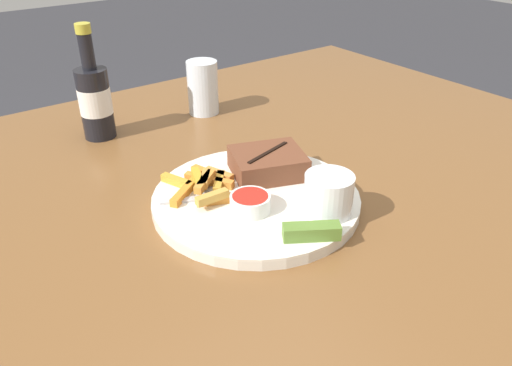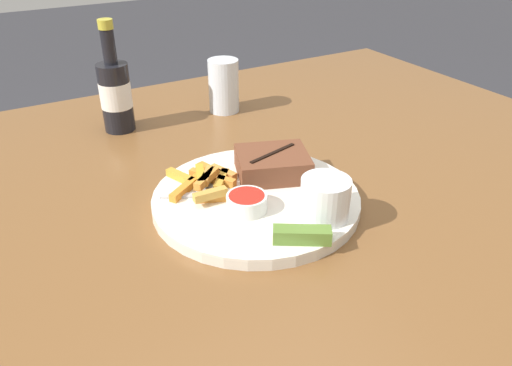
% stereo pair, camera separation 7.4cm
% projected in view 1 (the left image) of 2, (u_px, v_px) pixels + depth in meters
% --- Properties ---
extents(dining_table, '(1.49, 1.21, 0.76)m').
position_uv_depth(dining_table, '(256.00, 240.00, 0.80)').
color(dining_table, brown).
rests_on(dining_table, ground_plane).
extents(dinner_plate, '(0.31, 0.31, 0.02)m').
position_uv_depth(dinner_plate, '(256.00, 199.00, 0.76)').
color(dinner_plate, silver).
rests_on(dinner_plate, dining_table).
extents(steak_portion, '(0.14, 0.13, 0.04)m').
position_uv_depth(steak_portion, '(268.00, 163.00, 0.80)').
color(steak_portion, brown).
rests_on(steak_portion, dinner_plate).
extents(fries_pile, '(0.12, 0.13, 0.02)m').
position_uv_depth(fries_pile, '(205.00, 184.00, 0.76)').
color(fries_pile, orange).
rests_on(fries_pile, dinner_plate).
extents(coleslaw_cup, '(0.07, 0.07, 0.06)m').
position_uv_depth(coleslaw_cup, '(329.00, 192.00, 0.70)').
color(coleslaw_cup, white).
rests_on(coleslaw_cup, dinner_plate).
extents(dipping_sauce_cup, '(0.06, 0.06, 0.02)m').
position_uv_depth(dipping_sauce_cup, '(250.00, 202.00, 0.71)').
color(dipping_sauce_cup, silver).
rests_on(dipping_sauce_cup, dinner_plate).
extents(pickle_spear, '(0.08, 0.06, 0.02)m').
position_uv_depth(pickle_spear, '(312.00, 232.00, 0.65)').
color(pickle_spear, '#567A2D').
rests_on(pickle_spear, dinner_plate).
extents(fork_utensil, '(0.12, 0.07, 0.00)m').
position_uv_depth(fork_utensil, '(201.00, 198.00, 0.74)').
color(fork_utensil, '#B7B7BC').
rests_on(fork_utensil, dinner_plate).
extents(beer_bottle, '(0.06, 0.06, 0.22)m').
position_uv_depth(beer_bottle, '(95.00, 99.00, 0.94)').
color(beer_bottle, black).
rests_on(beer_bottle, dining_table).
extents(drinking_glass, '(0.06, 0.06, 0.11)m').
position_uv_depth(drinking_glass, '(203.00, 87.00, 1.06)').
color(drinking_glass, silver).
rests_on(drinking_glass, dining_table).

